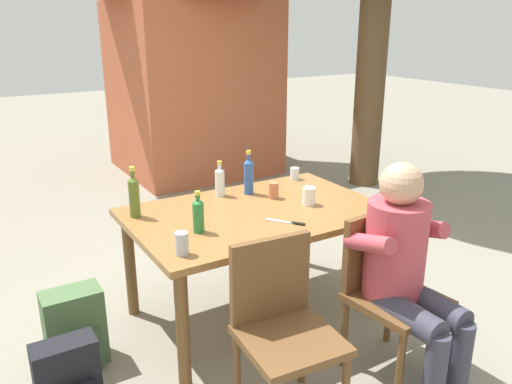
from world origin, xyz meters
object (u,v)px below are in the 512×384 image
object	(u,v)px
cup_white	(309,196)
cup_glass	(295,173)
cup_steel	(182,244)
backpack_by_near_side	(68,381)
backpack_by_far_side	(75,330)
table_knife	(288,222)
dining_table	(256,223)
bottle_blue	(249,175)
cup_terracotta	(274,190)
bottle_olive	(134,195)
brick_kiosk	(191,60)
bottle_clear	(220,181)
chair_near_left	(282,321)
person_in_white_shirt	(406,264)
bottle_green	(198,215)
chair_near_right	(387,285)

from	to	relation	value
cup_white	cup_glass	bearing A→B (deg)	64.04
cup_steel	backpack_by_near_side	size ratio (longest dim) A/B	0.30
cup_steel	backpack_by_far_side	size ratio (longest dim) A/B	0.26
cup_white	table_knife	size ratio (longest dim) A/B	0.56
cup_steel	dining_table	bearing A→B (deg)	28.36
bottle_blue	cup_glass	bearing A→B (deg)	13.74
cup_terracotta	cup_white	world-z (taller)	cup_white
bottle_olive	dining_table	bearing A→B (deg)	-22.85
cup_glass	brick_kiosk	bearing A→B (deg)	79.51
backpack_by_near_side	dining_table	bearing A→B (deg)	14.15
dining_table	bottle_clear	world-z (taller)	bottle_clear
backpack_by_far_side	bottle_clear	bearing A→B (deg)	15.59
bottle_blue	backpack_by_far_side	world-z (taller)	bottle_blue
chair_near_left	backpack_by_far_side	size ratio (longest dim) A/B	1.93
bottle_clear	cup_white	xyz separation A→B (m)	(0.40, -0.45, -0.05)
person_in_white_shirt	bottle_green	bearing A→B (deg)	135.46
cup_steel	backpack_by_far_side	distance (m)	0.86
cup_steel	backpack_by_far_side	bearing A→B (deg)	139.34
cup_steel	table_knife	size ratio (longest dim) A/B	0.57
cup_steel	cup_glass	xyz separation A→B (m)	(1.23, 0.76, -0.02)
table_knife	cup_steel	bearing A→B (deg)	-174.22
bottle_clear	cup_steel	distance (m)	0.93
cup_terracotta	backpack_by_near_side	distance (m)	1.65
bottle_blue	brick_kiosk	bearing A→B (deg)	71.99
person_in_white_shirt	brick_kiosk	bearing A→B (deg)	79.60
dining_table	chair_near_left	bearing A→B (deg)	-113.05
cup_glass	dining_table	bearing A→B (deg)	-144.70
person_in_white_shirt	cup_white	world-z (taller)	person_in_white_shirt
table_knife	backpack_by_near_side	xyz separation A→B (m)	(-1.30, -0.04, -0.54)
chair_near_right	table_knife	size ratio (longest dim) A/B	4.21
chair_near_left	table_knife	bearing A→B (deg)	53.20
dining_table	brick_kiosk	size ratio (longest dim) A/B	0.59
cup_glass	brick_kiosk	world-z (taller)	brick_kiosk
bottle_clear	table_knife	xyz separation A→B (m)	(0.11, -0.65, -0.10)
chair_near_left	bottle_blue	bearing A→B (deg)	67.09
chair_near_right	cup_white	world-z (taller)	chair_near_right
cup_steel	cup_glass	world-z (taller)	cup_steel
backpack_by_near_side	cup_white	bearing A→B (deg)	8.24
person_in_white_shirt	table_knife	distance (m)	0.70
chair_near_right	bottle_blue	size ratio (longest dim) A/B	2.89
bottle_blue	cup_glass	world-z (taller)	bottle_blue
backpack_by_near_side	brick_kiosk	world-z (taller)	brick_kiosk
person_in_white_shirt	cup_glass	xyz separation A→B (m)	(0.24, 1.33, 0.12)
bottle_olive	chair_near_right	bearing A→B (deg)	-46.98
person_in_white_shirt	bottle_olive	distance (m)	1.59
cup_white	chair_near_left	bearing A→B (deg)	-133.65
bottle_blue	bottle_olive	world-z (taller)	bottle_olive
cup_glass	person_in_white_shirt	bearing A→B (deg)	-100.20
table_knife	dining_table	bearing A→B (deg)	100.47
bottle_green	backpack_by_near_side	size ratio (longest dim) A/B	0.60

